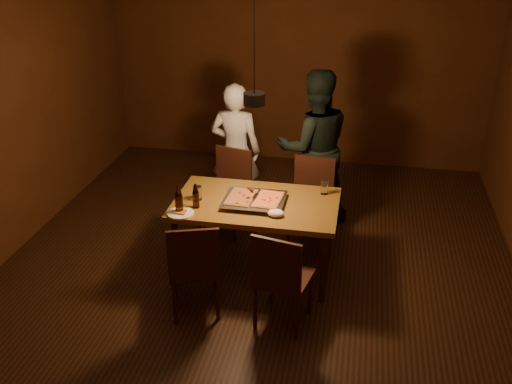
% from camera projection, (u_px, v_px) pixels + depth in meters
% --- Properties ---
extents(room_shell, '(6.00, 6.00, 6.00)m').
position_uv_depth(room_shell, '(254.00, 139.00, 4.84)').
color(room_shell, '#37210F').
rests_on(room_shell, ground).
extents(dining_table, '(1.50, 0.90, 0.75)m').
position_uv_depth(dining_table, '(256.00, 209.00, 5.25)').
color(dining_table, brown).
rests_on(dining_table, floor).
extents(chair_far_left, '(0.51, 0.51, 0.49)m').
position_uv_depth(chair_far_left, '(230.00, 183.00, 6.10)').
color(chair_far_left, '#38190F').
rests_on(chair_far_left, floor).
extents(chair_far_right, '(0.45, 0.45, 0.49)m').
position_uv_depth(chair_far_right, '(312.00, 193.00, 5.87)').
color(chair_far_right, '#38190F').
rests_on(chair_far_right, floor).
extents(chair_near_left, '(0.53, 0.53, 0.49)m').
position_uv_depth(chair_near_left, '(194.00, 261.00, 4.70)').
color(chair_near_left, '#38190F').
rests_on(chair_near_left, floor).
extents(chair_near_right, '(0.50, 0.50, 0.49)m').
position_uv_depth(chair_near_right, '(280.00, 272.00, 4.56)').
color(chair_near_right, '#38190F').
rests_on(chair_near_right, floor).
extents(pizza_tray, '(0.55, 0.45, 0.05)m').
position_uv_depth(pizza_tray, '(254.00, 201.00, 5.18)').
color(pizza_tray, silver).
rests_on(pizza_tray, dining_table).
extents(pizza_meat, '(0.25, 0.38, 0.02)m').
position_uv_depth(pizza_meat, '(241.00, 197.00, 5.18)').
color(pizza_meat, maroon).
rests_on(pizza_meat, pizza_tray).
extents(pizza_cheese, '(0.25, 0.38, 0.02)m').
position_uv_depth(pizza_cheese, '(268.00, 199.00, 5.13)').
color(pizza_cheese, gold).
rests_on(pizza_cheese, pizza_tray).
extents(spatula, '(0.21, 0.25, 0.04)m').
position_uv_depth(spatula, '(256.00, 196.00, 5.18)').
color(spatula, silver).
rests_on(spatula, pizza_tray).
extents(beer_bottle_a, '(0.07, 0.07, 0.27)m').
position_uv_depth(beer_bottle_a, '(179.00, 199.00, 4.97)').
color(beer_bottle_a, black).
rests_on(beer_bottle_a, dining_table).
extents(beer_bottle_b, '(0.06, 0.06, 0.23)m').
position_uv_depth(beer_bottle_b, '(196.00, 196.00, 5.06)').
color(beer_bottle_b, black).
rests_on(beer_bottle_b, dining_table).
extents(water_glass_left, '(0.08, 0.08, 0.13)m').
position_uv_depth(water_glass_left, '(197.00, 193.00, 5.23)').
color(water_glass_left, silver).
rests_on(water_glass_left, dining_table).
extents(water_glass_right, '(0.07, 0.07, 0.14)m').
position_uv_depth(water_glass_right, '(324.00, 187.00, 5.34)').
color(water_glass_right, silver).
rests_on(water_glass_right, dining_table).
extents(plate_slice, '(0.24, 0.24, 0.03)m').
position_uv_depth(plate_slice, '(180.00, 213.00, 5.00)').
color(plate_slice, white).
rests_on(plate_slice, dining_table).
extents(napkin, '(0.15, 0.11, 0.06)m').
position_uv_depth(napkin, '(276.00, 213.00, 4.95)').
color(napkin, white).
rests_on(napkin, dining_table).
extents(diner_white, '(0.57, 0.38, 1.53)m').
position_uv_depth(diner_white, '(236.00, 151.00, 6.31)').
color(diner_white, silver).
rests_on(diner_white, floor).
extents(diner_dark, '(1.00, 0.88, 1.71)m').
position_uv_depth(diner_dark, '(314.00, 147.00, 6.15)').
color(diner_dark, black).
rests_on(diner_dark, floor).
extents(pendant_lamp, '(0.18, 0.18, 1.10)m').
position_uv_depth(pendant_lamp, '(254.00, 98.00, 4.69)').
color(pendant_lamp, black).
rests_on(pendant_lamp, ceiling).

